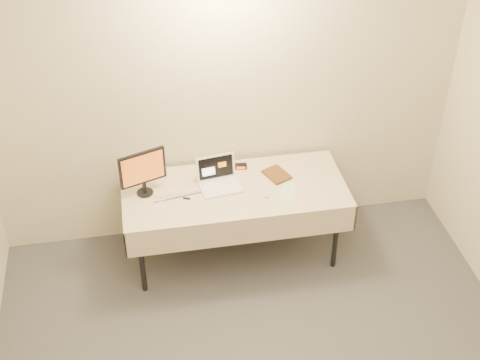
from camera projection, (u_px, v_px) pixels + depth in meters
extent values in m
cube|color=beige|center=(225.00, 97.00, 5.52)|extent=(4.00, 0.10, 2.70)
cylinder|color=black|center=(142.00, 259.00, 5.42)|extent=(0.04, 0.04, 0.69)
cylinder|color=black|center=(336.00, 236.00, 5.65)|extent=(0.04, 0.04, 0.69)
cylinder|color=black|center=(137.00, 214.00, 5.88)|extent=(0.04, 0.04, 0.69)
cylinder|color=black|center=(317.00, 194.00, 6.12)|extent=(0.04, 0.04, 0.69)
cube|color=gray|center=(235.00, 191.00, 5.55)|extent=(1.80, 0.75, 0.04)
cube|color=beige|center=(235.00, 189.00, 5.53)|extent=(1.86, 0.81, 0.01)
cube|color=beige|center=(243.00, 232.00, 5.30)|extent=(1.86, 0.01, 0.25)
cube|color=beige|center=(227.00, 173.00, 5.93)|extent=(1.86, 0.01, 0.25)
cube|color=beige|center=(124.00, 213.00, 5.48)|extent=(0.01, 0.81, 0.25)
cube|color=beige|center=(341.00, 189.00, 5.74)|extent=(0.01, 0.81, 0.25)
cube|color=white|center=(221.00, 187.00, 5.53)|extent=(0.36, 0.28, 0.02)
cube|color=white|center=(216.00, 167.00, 5.56)|extent=(0.34, 0.10, 0.22)
cube|color=black|center=(216.00, 167.00, 5.56)|extent=(0.29, 0.08, 0.18)
cylinder|color=black|center=(145.00, 193.00, 5.48)|extent=(0.17, 0.17, 0.01)
cube|color=black|center=(144.00, 187.00, 5.45)|extent=(0.03, 0.03, 0.10)
cube|color=black|center=(142.00, 168.00, 5.33)|extent=(0.38, 0.15, 0.29)
cube|color=#CF5F18|center=(142.00, 168.00, 5.33)|extent=(0.33, 0.12, 0.26)
imported|color=brown|center=(269.00, 168.00, 5.57)|extent=(0.16, 0.09, 0.23)
cube|color=black|center=(241.00, 166.00, 5.75)|extent=(0.11, 0.06, 0.04)
cube|color=#FF2A0C|center=(241.00, 168.00, 5.73)|extent=(0.07, 0.01, 0.02)
ellipsoid|color=#BCBCBE|center=(266.00, 195.00, 5.44)|extent=(0.06, 0.09, 0.02)
cube|color=#BEE4B5|center=(288.00, 189.00, 5.52)|extent=(0.18, 0.30, 0.00)
cube|color=black|center=(187.00, 198.00, 5.42)|extent=(0.06, 0.04, 0.01)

